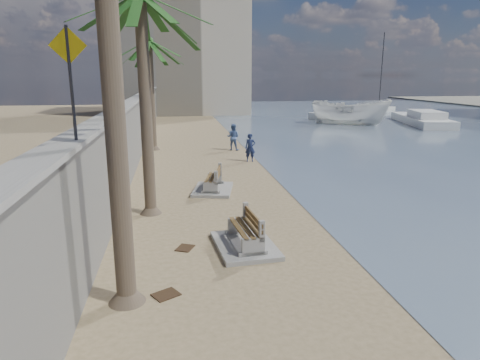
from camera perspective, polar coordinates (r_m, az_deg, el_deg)
ground_plane at (r=10.09m, az=9.29°, el=-16.09°), size 140.00×140.00×0.00m
seawall at (r=28.56m, az=-13.52°, el=6.88°), size 0.45×70.00×3.50m
wall_cap at (r=28.42m, az=-13.73°, el=10.49°), size 0.80×70.00×0.12m
end_building at (r=60.32m, az=-8.27°, el=15.55°), size 18.00×12.00×14.00m
bench_near at (r=12.74m, az=0.68°, el=-7.14°), size 1.88×2.58×1.02m
bench_far at (r=18.91m, az=-3.65°, el=-0.19°), size 2.07×2.66×1.00m
palm_mid at (r=15.69m, az=-13.19°, el=22.38°), size 5.00×5.00×8.44m
palm_back at (r=29.86m, az=-12.07°, el=17.41°), size 5.00×5.00×8.04m
pedestrian_sign at (r=10.01m, az=-21.76°, el=13.76°), size 0.78×0.07×2.40m
streetlight at (r=20.47m, az=-15.82°, el=17.92°), size 0.28×0.28×5.12m
person_a at (r=25.32m, az=1.37°, el=4.61°), size 0.72×0.51×1.91m
person_b at (r=29.28m, az=-0.93°, el=5.93°), size 1.18×1.07×1.99m
boat_cruiser at (r=46.23m, az=14.46°, el=8.87°), size 4.26×4.23×3.56m
yacht_near at (r=49.32m, az=23.01°, el=7.30°), size 5.89×12.08×1.50m
yacht_far at (r=49.14m, az=13.42°, el=7.99°), size 6.08×7.70×1.50m
sailboat_west at (r=64.55m, az=18.01°, el=9.01°), size 5.99×4.28×10.81m
debris_b at (r=10.47m, az=-9.84°, el=-14.82°), size 0.73×0.69×0.03m
debris_d at (r=12.93m, az=-7.34°, el=-8.98°), size 0.63×0.69×0.03m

